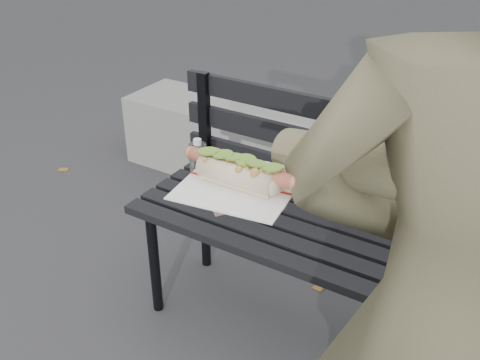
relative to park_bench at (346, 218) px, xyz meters
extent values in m
cylinder|color=black|center=(-0.65, -0.24, -0.30)|extent=(0.04, 0.04, 0.45)
cylinder|color=black|center=(-0.65, 0.10, -0.30)|extent=(0.04, 0.04, 0.45)
cube|color=black|center=(0.02, -0.25, -0.06)|extent=(1.50, 0.07, 0.03)
cube|color=black|center=(0.02, -0.16, -0.06)|extent=(1.50, 0.07, 0.03)
cube|color=black|center=(0.02, -0.07, -0.06)|extent=(1.50, 0.07, 0.03)
cube|color=black|center=(0.02, 0.02, -0.06)|extent=(1.50, 0.07, 0.03)
cube|color=black|center=(0.02, 0.11, -0.06)|extent=(1.50, 0.07, 0.03)
cube|color=black|center=(-0.65, 0.12, 0.15)|extent=(0.04, 0.03, 0.42)
cube|color=black|center=(0.02, 0.14, 0.05)|extent=(1.50, 0.02, 0.08)
cube|color=black|center=(0.02, 0.14, 0.18)|extent=(1.50, 0.02, 0.08)
cube|color=black|center=(0.02, 0.14, 0.31)|extent=(1.50, 0.02, 0.08)
cylinder|color=white|center=(-0.57, -0.04, 0.05)|extent=(0.06, 0.06, 0.19)
cylinder|color=white|center=(-0.57, -0.04, 0.16)|extent=(0.03, 0.03, 0.02)
cube|color=slate|center=(-1.03, 0.87, -0.32)|extent=(1.20, 0.40, 0.40)
imported|color=brown|center=(0.46, -0.73, 0.33)|extent=(0.71, 0.57, 1.71)
cylinder|color=brown|center=(0.34, -0.73, 0.61)|extent=(0.51, 0.23, 0.19)
cylinder|color=#D8A384|center=(0.13, -0.81, 0.54)|extent=(0.09, 0.08, 0.07)
ellipsoid|color=#D8A384|center=(0.09, -0.82, 0.54)|extent=(0.10, 0.12, 0.03)
cylinder|color=#D8A384|center=(0.03, -0.85, 0.54)|extent=(0.05, 0.02, 0.02)
cylinder|color=#D8A384|center=(0.03, -0.83, 0.54)|extent=(0.05, 0.02, 0.02)
cylinder|color=#D8A384|center=(0.03, -0.81, 0.54)|extent=(0.05, 0.02, 0.02)
cylinder|color=#D8A384|center=(0.03, -0.79, 0.54)|extent=(0.05, 0.02, 0.02)
cylinder|color=#D8A384|center=(0.10, -0.87, 0.54)|extent=(0.04, 0.05, 0.02)
cube|color=white|center=(0.09, -0.82, 0.56)|extent=(0.21, 0.21, 0.00)
cube|color=#B21E1E|center=(0.09, -0.82, 0.56)|extent=(0.19, 0.03, 0.00)
cylinder|color=#C5684B|center=(0.09, -0.82, 0.59)|extent=(0.20, 0.03, 0.02)
sphere|color=#C5684B|center=(-0.01, -0.82, 0.59)|extent=(0.03, 0.03, 0.02)
sphere|color=#C5684B|center=(0.19, -0.82, 0.59)|extent=(0.02, 0.03, 0.02)
sphere|color=#9E6B2D|center=(0.13, -0.83, 0.60)|extent=(0.01, 0.01, 0.01)
sphere|color=#9E6B2D|center=(0.03, -0.84, 0.60)|extent=(0.01, 0.01, 0.01)
sphere|color=#9E6B2D|center=(0.09, -0.82, 0.60)|extent=(0.01, 0.01, 0.01)
sphere|color=#9E6B2D|center=(0.05, -0.83, 0.59)|extent=(0.01, 0.01, 0.01)
sphere|color=#9E6B2D|center=(0.07, -0.81, 0.60)|extent=(0.01, 0.01, 0.01)
sphere|color=#9E6B2D|center=(0.09, -0.81, 0.59)|extent=(0.01, 0.01, 0.01)
sphere|color=#9E6B2D|center=(0.12, -0.82, 0.59)|extent=(0.01, 0.01, 0.01)
sphere|color=#9E6B2D|center=(0.05, -0.83, 0.59)|extent=(0.01, 0.01, 0.01)
sphere|color=#9E6B2D|center=(0.12, -0.80, 0.59)|extent=(0.01, 0.01, 0.01)
sphere|color=#9E6B2D|center=(0.12, -0.81, 0.59)|extent=(0.01, 0.01, 0.01)
sphere|color=#9E6B2D|center=(0.03, -0.80, 0.60)|extent=(0.01, 0.01, 0.01)
sphere|color=#9E6B2D|center=(0.11, -0.83, 0.60)|extent=(0.01, 0.01, 0.01)
sphere|color=#9E6B2D|center=(0.08, -0.81, 0.59)|extent=(0.01, 0.01, 0.01)
sphere|color=#9E6B2D|center=(0.15, -0.83, 0.60)|extent=(0.01, 0.01, 0.01)
sphere|color=#9E6B2D|center=(0.08, -0.81, 0.60)|extent=(0.01, 0.01, 0.01)
sphere|color=#9E6B2D|center=(0.10, -0.82, 0.59)|extent=(0.01, 0.01, 0.01)
sphere|color=#9E6B2D|center=(0.07, -0.82, 0.60)|extent=(0.01, 0.01, 0.01)
sphere|color=#9E6B2D|center=(0.13, -0.84, 0.60)|extent=(0.01, 0.01, 0.01)
sphere|color=#9E6B2D|center=(0.06, -0.82, 0.59)|extent=(0.01, 0.01, 0.01)
sphere|color=#9E6B2D|center=(0.08, -0.84, 0.59)|extent=(0.01, 0.01, 0.01)
sphere|color=#9E6B2D|center=(0.11, -0.82, 0.59)|extent=(0.01, 0.01, 0.01)
sphere|color=#9E6B2D|center=(0.15, -0.80, 0.60)|extent=(0.01, 0.01, 0.01)
sphere|color=#9E6B2D|center=(0.13, -0.84, 0.60)|extent=(0.01, 0.01, 0.01)
sphere|color=#9E6B2D|center=(0.12, -0.84, 0.59)|extent=(0.01, 0.01, 0.01)
sphere|color=#9E6B2D|center=(0.09, -0.82, 0.59)|extent=(0.01, 0.01, 0.01)
sphere|color=#9E6B2D|center=(0.10, -0.84, 0.60)|extent=(0.01, 0.01, 0.01)
cylinder|color=olive|center=(0.03, -0.82, 0.60)|extent=(0.04, 0.04, 0.01)
cylinder|color=olive|center=(0.05, -0.82, 0.60)|extent=(0.04, 0.04, 0.01)
cylinder|color=olive|center=(0.07, -0.82, 0.60)|extent=(0.04, 0.04, 0.01)
cylinder|color=olive|center=(0.10, -0.82, 0.60)|extent=(0.04, 0.04, 0.01)
cylinder|color=olive|center=(0.12, -0.82, 0.61)|extent=(0.04, 0.04, 0.01)
cylinder|color=olive|center=(0.15, -0.82, 0.61)|extent=(0.04, 0.04, 0.01)
cube|color=brown|center=(-1.87, 0.38, -0.52)|extent=(0.07, 0.06, 0.00)
cube|color=brown|center=(-1.00, 0.45, -0.52)|extent=(0.05, 0.07, 0.00)
cube|color=brown|center=(-0.77, 1.52, -0.52)|extent=(0.04, 0.05, 0.00)
cube|color=brown|center=(-0.16, 0.22, -0.52)|extent=(0.05, 0.06, 0.00)
camera|label=1|loc=(0.53, -1.53, 1.03)|focal=42.00mm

